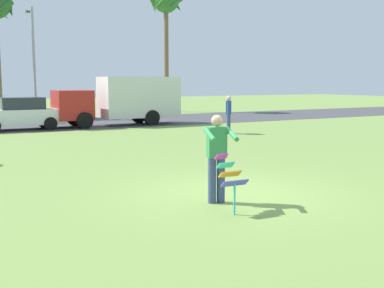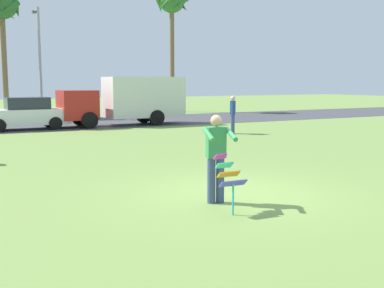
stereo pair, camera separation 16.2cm
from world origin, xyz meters
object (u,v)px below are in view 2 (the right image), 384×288
at_px(kite_held, 229,176).
at_px(parked_car_white, 25,114).
at_px(palm_tree_centre_far, 172,5).
at_px(streetlight_pole, 39,56).
at_px(person_kite_flyer, 216,155).
at_px(person_walker_near, 233,113).
at_px(parked_truck_red_cab, 130,99).
at_px(palm_tree_right_near, 2,9).

distance_m(kite_held, parked_car_white, 17.54).
relative_size(palm_tree_centre_far, streetlight_pole, 1.39).
distance_m(person_kite_flyer, palm_tree_centre_far, 29.67).
xyz_separation_m(parked_car_white, streetlight_pole, (2.07, 7.12, 3.22)).
bearing_deg(kite_held, person_walker_near, 57.10).
relative_size(parked_truck_red_cab, streetlight_pole, 0.96).
bearing_deg(parked_car_white, parked_truck_red_cab, -0.01).
relative_size(palm_tree_centre_far, person_walker_near, 5.61).
bearing_deg(parked_truck_red_cab, person_kite_flyer, -104.88).
xyz_separation_m(parked_truck_red_cab, person_walker_near, (2.62, -6.31, -0.48)).
bearing_deg(parked_car_white, kite_held, -87.27).
xyz_separation_m(kite_held, parked_car_white, (-0.84, 17.52, 0.09)).
bearing_deg(person_walker_near, parked_truck_red_cab, 112.56).
xyz_separation_m(palm_tree_right_near, streetlight_pole, (1.85, -2.26, -3.08)).
height_order(kite_held, parked_truck_red_cab, parked_truck_red_cab).
distance_m(streetlight_pole, person_walker_near, 15.04).
height_order(person_kite_flyer, person_walker_near, same).
distance_m(kite_held, parked_truck_red_cab, 18.13).
height_order(parked_truck_red_cab, streetlight_pole, streetlight_pole).
xyz_separation_m(kite_held, streetlight_pole, (1.23, 24.64, 3.31)).
relative_size(parked_car_white, parked_truck_red_cab, 0.63).
bearing_deg(parked_car_white, person_walker_near, -38.00).
xyz_separation_m(person_kite_flyer, kite_held, (-0.16, -0.71, -0.26)).
bearing_deg(palm_tree_centre_far, kite_held, -113.42).
xyz_separation_m(parked_truck_red_cab, streetlight_pole, (-3.39, 7.12, 2.59)).
bearing_deg(parked_truck_red_cab, palm_tree_right_near, 119.20).
xyz_separation_m(kite_held, person_walker_near, (7.25, 11.20, 0.25)).
xyz_separation_m(person_kite_flyer, parked_car_white, (-0.99, 16.81, -0.18)).
relative_size(person_kite_flyer, palm_tree_right_near, 0.20).
height_order(kite_held, person_walker_near, person_walker_near).
xyz_separation_m(palm_tree_centre_far, streetlight_pole, (-10.48, -2.42, -4.19)).
xyz_separation_m(parked_car_white, parked_truck_red_cab, (5.46, -0.00, 0.64)).
xyz_separation_m(person_kite_flyer, palm_tree_centre_far, (11.56, 26.35, 7.24)).
relative_size(kite_held, parked_truck_red_cab, 0.16).
xyz_separation_m(palm_tree_right_near, person_walker_near, (7.87, -15.70, -6.14)).
bearing_deg(person_walker_near, kite_held, -122.90).
bearing_deg(palm_tree_right_near, person_walker_near, -63.38).
bearing_deg(palm_tree_right_near, kite_held, -88.68).
bearing_deg(streetlight_pole, parked_truck_red_cab, -64.55).
bearing_deg(parked_truck_red_cab, kite_held, -104.79).
bearing_deg(person_kite_flyer, parked_car_white, 93.39).
height_order(person_kite_flyer, palm_tree_centre_far, palm_tree_centre_far).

